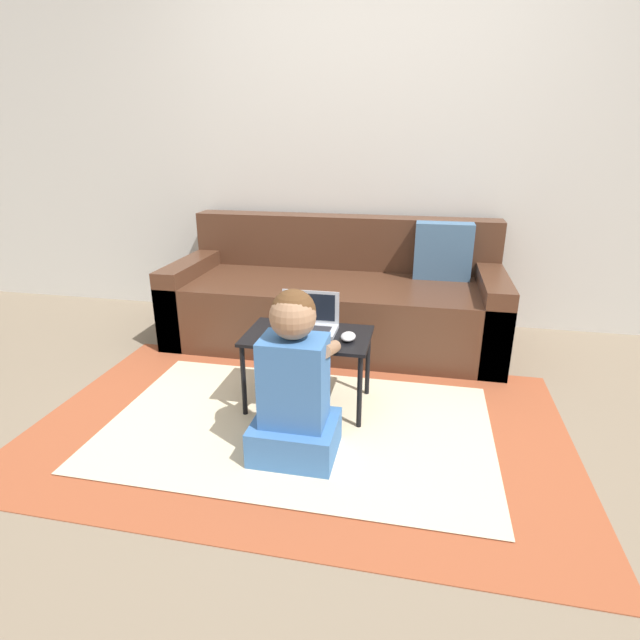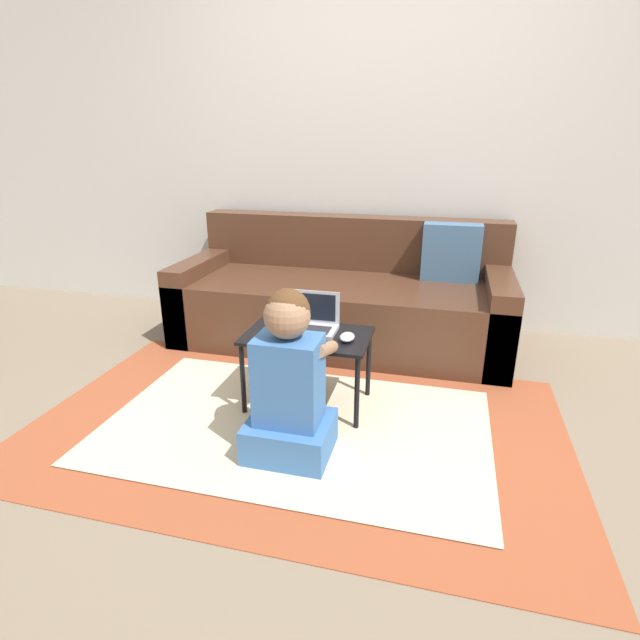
# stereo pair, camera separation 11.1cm
# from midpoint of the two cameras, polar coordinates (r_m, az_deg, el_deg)

# --- Properties ---
(ground_plane) EXTENTS (16.00, 16.00, 0.00)m
(ground_plane) POSITION_cam_midpoint_polar(r_m,az_deg,el_deg) (2.38, -1.49, -12.42)
(ground_plane) COLOR #7F705B
(wall_back) EXTENTS (9.00, 0.06, 2.50)m
(wall_back) POSITION_cam_midpoint_polar(r_m,az_deg,el_deg) (3.61, 4.56, 19.60)
(wall_back) COLOR silver
(wall_back) RESTS_ON ground_plane
(area_rug) EXTENTS (2.46, 1.53, 0.01)m
(area_rug) POSITION_cam_midpoint_polar(r_m,az_deg,el_deg) (2.40, -3.85, -12.01)
(area_rug) COLOR #9E4C2D
(area_rug) RESTS_ON ground_plane
(couch) EXTENTS (2.10, 0.89, 0.78)m
(couch) POSITION_cam_midpoint_polar(r_m,az_deg,el_deg) (3.32, 1.07, 2.46)
(couch) COLOR #4C2D1E
(couch) RESTS_ON ground_plane
(laptop_desk) EXTENTS (0.61, 0.37, 0.39)m
(laptop_desk) POSITION_cam_midpoint_polar(r_m,az_deg,el_deg) (2.43, -2.71, -2.65)
(laptop_desk) COLOR black
(laptop_desk) RESTS_ON ground_plane
(laptop) EXTENTS (0.29, 0.17, 0.19)m
(laptop) POSITION_cam_midpoint_polar(r_m,az_deg,el_deg) (2.45, -2.71, -0.48)
(laptop) COLOR #B7BCC6
(laptop) RESTS_ON laptop_desk
(computer_mouse) EXTENTS (0.07, 0.10, 0.03)m
(computer_mouse) POSITION_cam_midpoint_polar(r_m,az_deg,el_deg) (2.34, 1.88, -1.91)
(computer_mouse) COLOR silver
(computer_mouse) RESTS_ON laptop_desk
(person_seated) EXTENTS (0.35, 0.41, 0.74)m
(person_seated) POSITION_cam_midpoint_polar(r_m,az_deg,el_deg) (2.06, -4.50, -7.50)
(person_seated) COLOR #3D70B2
(person_seated) RESTS_ON ground_plane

